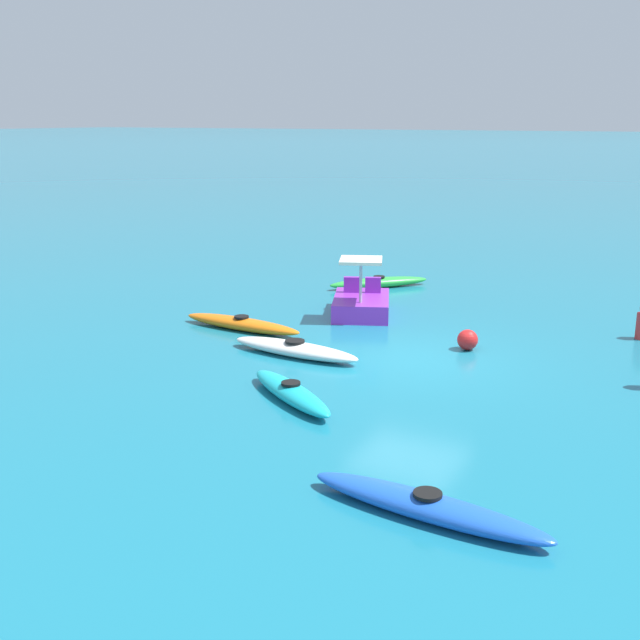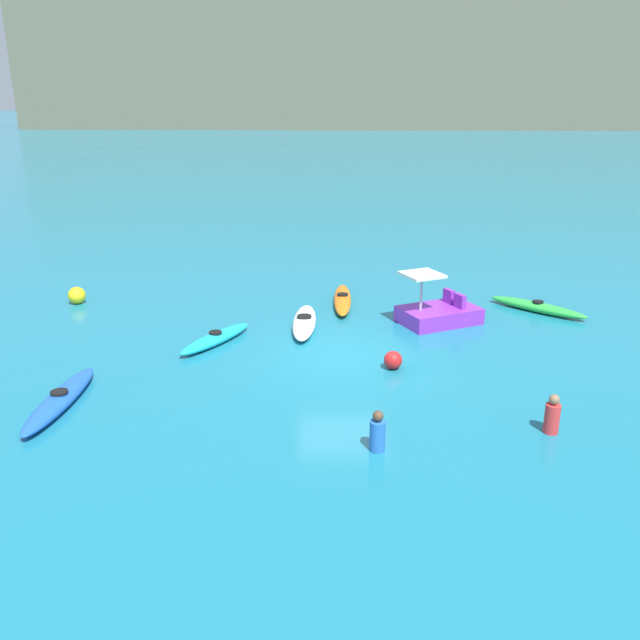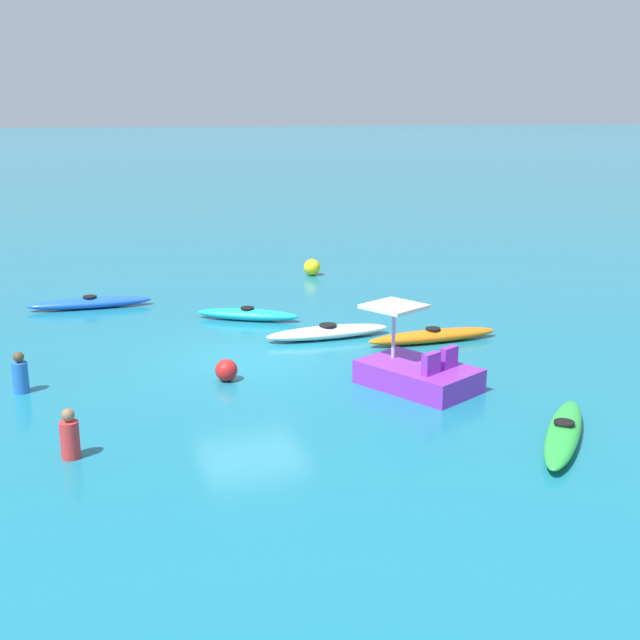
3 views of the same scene
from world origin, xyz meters
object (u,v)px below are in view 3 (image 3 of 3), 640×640
object	(u,v)px
person_by_kayaks	(70,436)
kayak_orange	(433,336)
kayak_green	(564,433)
pedal_boat_purple	(418,372)
kayak_cyan	(248,314)
kayak_blue	(90,303)
buoy_red	(226,370)
kayak_white	(328,332)
buoy_yellow	(312,267)
person_near_shore	(20,375)

from	to	relation	value
person_by_kayaks	kayak_orange	bearing A→B (deg)	114.56
kayak_green	pedal_boat_purple	bearing A→B (deg)	-162.42
kayak_orange	kayak_cyan	size ratio (longest dim) A/B	1.26
pedal_boat_purple	person_by_kayaks	xyz separation A→B (m)	(1.18, -7.10, 0.05)
kayak_blue	buoy_red	bearing A→B (deg)	15.35
kayak_cyan	person_by_kayaks	world-z (taller)	person_by_kayaks
kayak_white	pedal_boat_purple	xyz separation A→B (m)	(4.21, 0.41, 0.17)
kayak_orange	kayak_white	bearing A→B (deg)	-118.11
kayak_blue	kayak_orange	distance (m)	10.32
kayak_green	buoy_yellow	bearing A→B (deg)	176.69
buoy_yellow	buoy_red	bearing A→B (deg)	-28.94
pedal_boat_purple	kayak_green	bearing A→B (deg)	17.58
kayak_cyan	buoy_yellow	size ratio (longest dim) A/B	4.76
kayak_green	pedal_boat_purple	world-z (taller)	pedal_boat_purple
person_by_kayaks	buoy_yellow	bearing A→B (deg)	145.54
pedal_boat_purple	person_near_shore	xyz separation A→B (m)	(-2.57, -7.84, 0.05)
kayak_cyan	person_near_shore	bearing A→B (deg)	-55.23
kayak_orange	kayak_white	distance (m)	2.67
person_near_shore	person_by_kayaks	world-z (taller)	same
kayak_orange	person_near_shore	bearing A→B (deg)	-87.78
kayak_green	person_near_shore	xyz separation A→B (m)	(-6.05, -8.95, 0.22)
kayak_white	buoy_red	xyz separation A→B (m)	(2.40, -3.27, 0.08)
kayak_cyan	person_by_kayaks	bearing A→B (deg)	-33.57
kayak_white	kayak_cyan	size ratio (longest dim) A/B	1.18
kayak_orange	kayak_green	distance (m)	6.49
kayak_cyan	buoy_yellow	bearing A→B (deg)	144.26
kayak_cyan	buoy_yellow	world-z (taller)	buoy_yellow
kayak_green	buoy_red	size ratio (longest dim) A/B	5.87
pedal_boat_purple	buoy_red	bearing A→B (deg)	-116.26
person_near_shore	kayak_green	bearing A→B (deg)	55.93
person_near_shore	person_by_kayaks	xyz separation A→B (m)	(3.76, 0.74, 0.00)
kayak_orange	kayak_cyan	xyz separation A→B (m)	(-3.78, -3.79, 0.00)
kayak_white	buoy_red	bearing A→B (deg)	-53.76
kayak_white	pedal_boat_purple	distance (m)	4.23
pedal_boat_purple	buoy_red	distance (m)	4.10
kayak_cyan	buoy_red	xyz separation A→B (m)	(4.92, -1.83, 0.08)
kayak_cyan	pedal_boat_purple	size ratio (longest dim) A/B	0.99
kayak_blue	person_near_shore	distance (m)	7.43
kayak_orange	person_near_shore	world-z (taller)	person_near_shore
kayak_blue	pedal_boat_purple	size ratio (longest dim) A/B	1.28
kayak_blue	kayak_white	xyz separation A→B (m)	(5.51, 5.44, 0.00)
pedal_boat_purple	kayak_white	bearing A→B (deg)	-174.45
buoy_yellow	person_by_kayaks	size ratio (longest dim) A/B	0.67
kayak_green	buoy_red	bearing A→B (deg)	-137.92
kayak_white	person_near_shore	bearing A→B (deg)	-77.58
kayak_white	pedal_boat_purple	world-z (taller)	pedal_boat_purple
kayak_orange	person_near_shore	distance (m)	9.80
kayak_cyan	buoy_red	world-z (taller)	buoy_red
kayak_orange	buoy_red	size ratio (longest dim) A/B	7.26
kayak_white	buoy_yellow	xyz separation A→B (m)	(-7.87, 2.41, 0.13)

